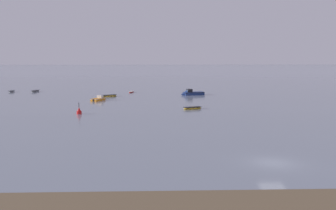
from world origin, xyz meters
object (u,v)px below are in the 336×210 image
(motorboat_moored_0, at_px, (100,99))
(channel_buoy, at_px, (79,112))
(rowboat_moored_5, at_px, (12,92))
(motorboat_moored_1, at_px, (190,94))
(rowboat_moored_0, at_px, (109,96))
(rowboat_moored_4, at_px, (192,108))
(rowboat_moored_3, at_px, (35,91))
(rowboat_moored_2, at_px, (131,92))

(motorboat_moored_0, relative_size, channel_buoy, 2.15)
(rowboat_moored_5, distance_m, motorboat_moored_1, 52.22)
(rowboat_moored_0, distance_m, rowboat_moored_4, 30.50)
(rowboat_moored_4, distance_m, channel_buoy, 22.10)
(motorboat_moored_1, bearing_deg, rowboat_moored_3, -28.61)
(rowboat_moored_5, bearing_deg, motorboat_moored_1, 70.26)
(motorboat_moored_0, distance_m, rowboat_moored_2, 20.21)
(rowboat_moored_2, relative_size, rowboat_moored_5, 0.81)
(rowboat_moored_5, bearing_deg, rowboat_moored_0, 57.35)
(motorboat_moored_0, bearing_deg, motorboat_moored_1, -39.36)
(motorboat_moored_1, bearing_deg, channel_buoy, 38.76)
(rowboat_moored_0, height_order, motorboat_moored_1, motorboat_moored_1)
(rowboat_moored_3, relative_size, motorboat_moored_1, 0.60)
(rowboat_moored_4, xyz_separation_m, channel_buoy, (-21.35, -5.70, 0.29))
(rowboat_moored_0, height_order, rowboat_moored_5, rowboat_moored_0)
(motorboat_moored_0, xyz_separation_m, motorboat_moored_1, (22.70, 11.30, 0.10))
(rowboat_moored_3, xyz_separation_m, rowboat_moored_4, (42.54, -37.18, 0.00))
(motorboat_moored_1, bearing_deg, rowboat_moored_2, -41.13)
(rowboat_moored_0, relative_size, rowboat_moored_3, 1.12)
(rowboat_moored_4, height_order, motorboat_moored_1, motorboat_moored_1)
(motorboat_moored_0, xyz_separation_m, rowboat_moored_2, (6.36, 19.18, -0.14))
(motorboat_moored_0, height_order, rowboat_moored_4, motorboat_moored_0)
(rowboat_moored_4, xyz_separation_m, rowboat_moored_5, (-49.21, 36.66, -0.01))
(rowboat_moored_0, bearing_deg, rowboat_moored_5, 123.61)
(rowboat_moored_4, height_order, rowboat_moored_5, rowboat_moored_4)
(rowboat_moored_0, relative_size, rowboat_moored_5, 1.17)
(rowboat_moored_2, height_order, channel_buoy, channel_buoy)
(rowboat_moored_5, bearing_deg, rowboat_moored_4, 44.56)
(motorboat_moored_1, bearing_deg, motorboat_moored_0, 11.07)
(rowboat_moored_3, xyz_separation_m, channel_buoy, (21.19, -42.87, 0.29))
(rowboat_moored_2, bearing_deg, motorboat_moored_0, 176.42)
(rowboat_moored_0, bearing_deg, channel_buoy, -126.20)
(rowboat_moored_0, distance_m, rowboat_moored_5, 32.53)
(rowboat_moored_4, bearing_deg, channel_buoy, 172.39)
(motorboat_moored_0, height_order, channel_buoy, channel_buoy)
(rowboat_moored_2, bearing_deg, rowboat_moored_3, 99.51)
(rowboat_moored_4, bearing_deg, rowboat_moored_0, 107.09)
(rowboat_moored_0, bearing_deg, rowboat_moored_3, 116.81)
(rowboat_moored_3, distance_m, motorboat_moored_1, 45.81)
(rowboat_moored_2, bearing_deg, motorboat_moored_1, -100.98)
(motorboat_moored_0, relative_size, rowboat_moored_4, 1.20)
(rowboat_moored_2, height_order, rowboat_moored_5, rowboat_moored_5)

